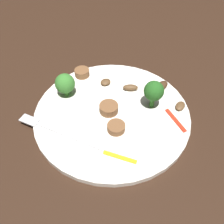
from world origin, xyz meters
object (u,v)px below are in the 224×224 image
(sausage_slice_0, at_px, (108,109))
(pepper_strip_0, at_px, (120,157))
(fork, at_px, (56,131))
(sausage_slice_2, at_px, (116,127))
(broccoli_floret_0, at_px, (65,84))
(mushroom_3, at_px, (106,82))
(plate, at_px, (112,114))
(sausage_slice_1, at_px, (82,73))
(mushroom_2, at_px, (180,106))
(broccoli_floret_1, at_px, (154,91))
(mushroom_1, at_px, (130,88))
(mushroom_0, at_px, (162,85))
(pepper_strip_1, at_px, (176,120))

(sausage_slice_0, relative_size, pepper_strip_0, 0.63)
(fork, relative_size, sausage_slice_2, 5.58)
(broccoli_floret_0, xyz_separation_m, mushroom_3, (-0.06, -0.06, -0.02))
(plate, relative_size, sausage_slice_2, 9.13)
(sausage_slice_1, bearing_deg, sausage_slice_2, 136.56)
(mushroom_2, distance_m, mushroom_3, 0.16)
(broccoli_floret_1, bearing_deg, mushroom_1, -29.38)
(broccoli_floret_0, distance_m, mushroom_0, 0.20)
(broccoli_floret_0, bearing_deg, sausage_slice_1, -92.52)
(plate, height_order, sausage_slice_1, sausage_slice_1)
(broccoli_floret_1, height_order, mushroom_3, broccoli_floret_1)
(fork, bearing_deg, mushroom_2, -140.58)
(fork, bearing_deg, pepper_strip_1, -148.31)
(sausage_slice_0, distance_m, mushroom_3, 0.08)
(mushroom_1, bearing_deg, pepper_strip_1, 154.05)
(mushroom_0, height_order, mushroom_2, mushroom_0)
(plate, relative_size, broccoli_floret_0, 6.04)
(sausage_slice_0, xyz_separation_m, mushroom_1, (-0.02, -0.07, -0.00))
(mushroom_2, bearing_deg, broccoli_floret_0, 11.59)
(broccoli_floret_1, bearing_deg, plate, 32.57)
(fork, distance_m, broccoli_floret_1, 0.19)
(broccoli_floret_0, height_order, sausage_slice_1, broccoli_floret_0)
(mushroom_1, height_order, mushroom_3, mushroom_1)
(mushroom_0, distance_m, pepper_strip_1, 0.09)
(fork, relative_size, broccoli_floret_1, 3.06)
(fork, xyz_separation_m, pepper_strip_1, (-0.19, -0.10, -0.00))
(broccoli_floret_1, relative_size, pepper_strip_1, 1.00)
(fork, height_order, mushroom_2, mushroom_2)
(broccoli_floret_1, xyz_separation_m, sausage_slice_1, (0.17, -0.04, -0.03))
(plate, distance_m, sausage_slice_2, 0.04)
(mushroom_3, bearing_deg, plate, 120.50)
(mushroom_0, height_order, pepper_strip_1, mushroom_0)
(sausage_slice_1, distance_m, mushroom_0, 0.17)
(sausage_slice_0, relative_size, sausage_slice_1, 1.12)
(broccoli_floret_0, distance_m, mushroom_1, 0.13)
(broccoli_floret_0, xyz_separation_m, pepper_strip_1, (-0.22, -0.01, -0.03))
(fork, height_order, pepper_strip_1, same)
(sausage_slice_0, xyz_separation_m, sausage_slice_2, (-0.03, 0.03, -0.00))
(plate, distance_m, mushroom_3, 0.08)
(fork, height_order, sausage_slice_0, sausage_slice_0)
(plate, distance_m, broccoli_floret_1, 0.09)
(fork, bearing_deg, mushroom_3, -98.66)
(sausage_slice_0, bearing_deg, mushroom_2, -154.16)
(sausage_slice_0, height_order, pepper_strip_1, sausage_slice_0)
(mushroom_3, height_order, pepper_strip_0, mushroom_3)
(mushroom_1, height_order, mushroom_2, mushroom_1)
(mushroom_2, bearing_deg, sausage_slice_0, 25.84)
(plate, distance_m, mushroom_1, 0.07)
(broccoli_floret_1, distance_m, mushroom_0, 0.07)
(broccoli_floret_1, relative_size, pepper_strip_0, 1.04)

